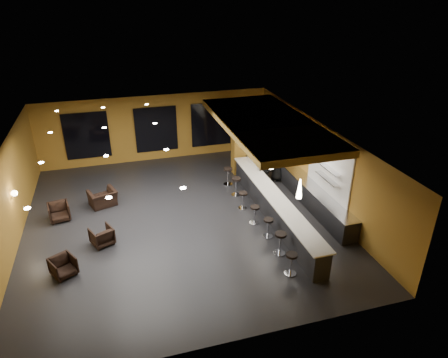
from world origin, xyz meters
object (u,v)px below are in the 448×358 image
object	(u,v)px
bar_counter	(274,208)
staff_b	(273,163)
staff_c	(279,165)
bar_stool_4	(243,198)
armchair_c	(59,212)
bar_stool_6	(228,174)
bar_stool_5	(236,184)
prep_counter	(313,197)
pendant_2	(250,139)
armchair_d	(103,198)
staff_a	(264,173)
bar_stool_2	(268,225)
pendant_1	(271,161)
armchair_b	(102,236)
bar_stool_0	(291,261)
bar_stool_1	(280,241)
pendant_0	(300,189)
bar_stool_3	(255,212)
column	(239,140)
armchair_a	(63,266)

from	to	relation	value
bar_counter	staff_b	size ratio (longest dim) A/B	4.43
staff_c	bar_stool_4	distance (m)	3.27
armchair_c	bar_stool_6	size ratio (longest dim) A/B	0.95
bar_stool_4	bar_stool_5	distance (m)	1.21
prep_counter	staff_c	xyz separation A→B (m)	(-0.44, 2.69, 0.41)
armchair_c	prep_counter	bearing A→B (deg)	-20.41
prep_counter	pendant_2	size ratio (longest dim) A/B	8.57
armchair_d	bar_stool_6	distance (m)	5.74
pendant_2	staff_c	distance (m)	2.18
staff_a	bar_stool_6	world-z (taller)	staff_a
armchair_d	bar_stool_2	distance (m)	7.24
staff_a	bar_stool_5	bearing A→B (deg)	168.44
bar_counter	pendant_1	size ratio (longest dim) A/B	11.43
armchair_b	bar_stool_4	xyz separation A→B (m)	(5.75, 1.02, 0.14)
bar_stool_0	bar_stool_1	world-z (taller)	bar_stool_1
armchair_b	bar_stool_2	distance (m)	6.12
armchair_c	bar_stool_4	distance (m)	7.47
armchair_c	armchair_b	bearing A→B (deg)	-64.27
bar_stool_6	armchair_d	bearing A→B (deg)	-175.87
bar_counter	pendant_0	distance (m)	2.72
bar_stool_3	bar_counter	bearing A→B (deg)	9.05
bar_counter	bar_stool_1	world-z (taller)	bar_counter
armchair_d	bar_stool_6	size ratio (longest dim) A/B	1.28
bar_counter	bar_stool_3	world-z (taller)	bar_counter
staff_b	bar_stool_4	xyz separation A→B (m)	(-2.27, -2.20, -0.42)
staff_c	bar_stool_1	world-z (taller)	staff_c
bar_counter	column	world-z (taller)	column
pendant_2	staff_c	size ratio (longest dim) A/B	0.42
column	bar_stool_0	bearing A→B (deg)	-95.71
pendant_2	bar_stool_3	size ratio (longest dim) A/B	0.92
bar_stool_0	bar_stool_5	bearing A→B (deg)	90.47
pendant_0	armchair_c	size ratio (longest dim) A/B	0.87
column	staff_b	xyz separation A→B (m)	(1.34, -1.29, -0.85)
bar_stool_2	pendant_0	bearing A→B (deg)	-50.10
staff_a	bar_stool_4	xyz separation A→B (m)	(-1.44, -1.30, -0.39)
staff_c	armchair_d	bearing A→B (deg)	-169.30
pendant_1	staff_a	world-z (taller)	pendant_1
staff_a	armchair_a	bearing A→B (deg)	-171.34
column	bar_stool_0	size ratio (longest dim) A/B	4.44
bar_counter	prep_counter	bearing A→B (deg)	14.04
bar_stool_2	armchair_b	bearing A→B (deg)	168.23
bar_stool_3	bar_stool_4	distance (m)	1.25
armchair_d	bar_stool_3	bearing A→B (deg)	132.86
pendant_1	armchair_a	xyz separation A→B (m)	(-7.92, -1.86, -2.02)
bar_stool_0	bar_stool_1	size ratio (longest dim) A/B	0.93
prep_counter	bar_stool_4	distance (m)	3.00
pendant_2	bar_stool_2	xyz separation A→B (m)	(-0.70, -4.16, -1.86)
armchair_b	pendant_0	bearing A→B (deg)	139.00
bar_stool_4	armchair_a	bearing A→B (deg)	-160.52
armchair_a	bar_stool_5	distance (m)	7.98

